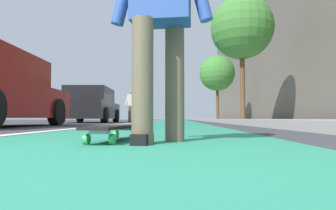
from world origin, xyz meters
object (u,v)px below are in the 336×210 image
Objects in this scene: parked_car_mid at (91,106)px; street_tree_far at (217,73)px; skateboard at (114,128)px; pedestrian_distant at (132,104)px; traffic_light at (151,78)px; street_tree_mid at (242,28)px; skater_person at (160,7)px.

street_tree_far is at bearing -36.08° from parked_car_mid.
pedestrian_distant is (12.27, 1.85, 0.82)m from skateboard.
traffic_light is at bearing -9.63° from parked_car_mid.
street_tree_mid reaches higher than pedestrian_distant.
skateboard is at bearing 66.73° from skater_person.
street_tree_far is at bearing 0.00° from street_tree_mid.
street_tree_mid reaches higher than skater_person.
skateboard is 0.92m from skater_person.
skater_person is at bearing -160.76° from parked_car_mid.
parked_car_mid is 0.92× the size of traffic_light.
skater_person is at bearing 171.48° from street_tree_far.
parked_car_mid is (10.38, 3.62, -0.24)m from skater_person.
street_tree_far is at bearing -8.52° from skater_person.
skater_person is (-0.15, -0.35, 0.84)m from skateboard.
pedestrian_distant is at bearing 73.09° from street_tree_mid.
parked_car_mid is at bearing 94.27° from street_tree_mid.
pedestrian_distant is at bearing 10.04° from skater_person.
street_tree_mid is (-9.05, -4.90, 0.93)m from traffic_light.
skateboard is 0.18× the size of traffic_light.
street_tree_far is (8.46, 0.00, -0.69)m from street_tree_mid.
street_tree_mid is at bearing -180.00° from street_tree_far.
parked_car_mid is 0.77× the size of street_tree_mid.
parked_car_mid is 7.39m from street_tree_mid.
street_tree_far is at bearing -9.60° from skateboard.
skateboard is at bearing -162.24° from parked_car_mid.
street_tree_mid is (10.87, -2.90, 3.20)m from skater_person.
parked_car_mid is 2.49m from pedestrian_distant.
skater_person is 0.38× the size of parked_car_mid.
skater_person is 12.61m from pedestrian_distant.
traffic_light reaches higher than pedestrian_distant.
pedestrian_distant is (2.04, -1.42, 0.22)m from parked_car_mid.
street_tree_mid reaches higher than traffic_light.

